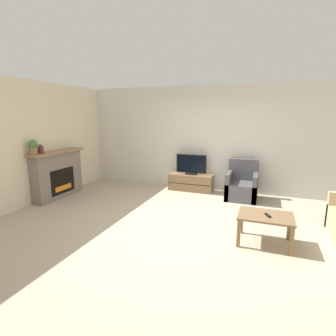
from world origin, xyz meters
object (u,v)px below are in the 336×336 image
object	(u,v)px
mantel_vase_left	(41,149)
armchair	(242,186)
potted_plant	(33,146)
tv_stand	(191,182)
remote	(268,215)
tv	(191,165)
coffee_table	(265,219)
fireplace	(57,174)

from	to	relation	value
mantel_vase_left	armchair	world-z (taller)	mantel_vase_left
potted_plant	tv_stand	distance (m)	3.81
tv_stand	potted_plant	bearing A→B (deg)	-140.79
mantel_vase_left	tv_stand	size ratio (longest dim) A/B	0.17
mantel_vase_left	remote	size ratio (longest dim) A/B	1.29
tv_stand	mantel_vase_left	bearing A→B (deg)	-143.11
tv	remote	world-z (taller)	tv
mantel_vase_left	tv	xyz separation A→B (m)	(2.83, 2.12, -0.54)
mantel_vase_left	armchair	size ratio (longest dim) A/B	0.22
coffee_table	remote	size ratio (longest dim) A/B	5.28
potted_plant	armchair	distance (m)	4.74
potted_plant	remote	xyz separation A→B (m)	(4.71, -0.15, -0.84)
potted_plant	tv	bearing A→B (deg)	39.19
armchair	remote	world-z (taller)	armchair
tv	armchair	xyz separation A→B (m)	(1.32, -0.24, -0.38)
tv_stand	coffee_table	world-z (taller)	coffee_table
remote	potted_plant	bearing A→B (deg)	152.15
mantel_vase_left	fireplace	bearing A→B (deg)	92.16
fireplace	mantel_vase_left	bearing A→B (deg)	-87.84
fireplace	tv	size ratio (longest dim) A/B	1.86
potted_plant	mantel_vase_left	bearing A→B (deg)	90.00
fireplace	remote	distance (m)	4.79
tv	mantel_vase_left	bearing A→B (deg)	-143.14
armchair	remote	distance (m)	2.30
fireplace	mantel_vase_left	xyz separation A→B (m)	(0.02, -0.44, 0.64)
potted_plant	tv	world-z (taller)	potted_plant
tv	armchair	distance (m)	1.39
tv_stand	tv	world-z (taller)	tv
potted_plant	coffee_table	xyz separation A→B (m)	(4.68, -0.12, -0.91)
fireplace	mantel_vase_left	size ratio (longest dim) A/B	7.51
fireplace	tv_stand	bearing A→B (deg)	30.54
armchair	coffee_table	bearing A→B (deg)	-76.19
potted_plant	armchair	bearing A→B (deg)	26.50
tv	armchair	bearing A→B (deg)	-10.33
tv	armchair	size ratio (longest dim) A/B	0.87
tv_stand	remote	size ratio (longest dim) A/B	7.52
potted_plant	tv	xyz separation A→B (m)	(2.83, 2.31, -0.64)
tv_stand	armchair	bearing A→B (deg)	-10.42
potted_plant	remote	distance (m)	4.79
mantel_vase_left	remote	xyz separation A→B (m)	(4.71, -0.34, -0.74)
fireplace	potted_plant	xyz separation A→B (m)	(0.02, -0.63, 0.73)
mantel_vase_left	coffee_table	xyz separation A→B (m)	(4.68, -0.31, -0.82)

